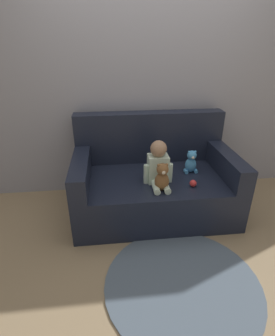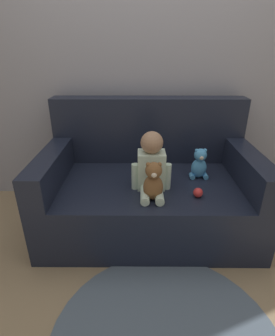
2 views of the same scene
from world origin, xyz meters
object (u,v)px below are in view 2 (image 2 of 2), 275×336
person_baby (151,166)px  teddy_bear_brown (153,181)px  toy_ball (198,193)px  couch (149,186)px  plush_toy_side (199,164)px

person_baby → teddy_bear_brown: person_baby is taller
person_baby → toy_ball: person_baby is taller
couch → toy_ball: 0.49m
teddy_bear_brown → toy_ball: size_ratio=4.17×
plush_toy_side → couch: bearing=174.7°
plush_toy_side → toy_ball: (-0.06, -0.30, -0.08)m
couch → plush_toy_side: (0.39, -0.04, 0.21)m
person_baby → teddy_bear_brown: size_ratio=1.53×
teddy_bear_brown → person_baby: bearing=92.4°
teddy_bear_brown → toy_ball: bearing=6.3°
couch → teddy_bear_brown: bearing=-87.8°
person_baby → teddy_bear_brown: (0.01, -0.16, -0.04)m
couch → person_baby: couch is taller
person_baby → toy_ball: bearing=-21.3°
teddy_bear_brown → plush_toy_side: size_ratio=1.13×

